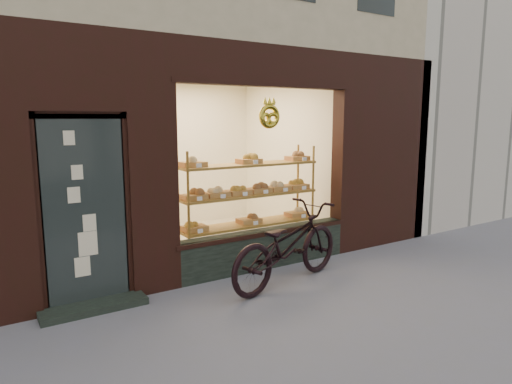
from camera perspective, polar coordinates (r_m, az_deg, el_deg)
ground at (r=4.89m, az=11.00°, el=-16.74°), size 90.00×90.00×0.00m
neighbor_right at (r=15.53m, az=23.86°, el=17.25°), size 12.00×7.00×9.00m
display_shelf at (r=6.82m, az=-0.88°, el=-1.48°), size 2.20×0.45×1.70m
bicycle at (r=5.91m, az=3.92°, el=-6.62°), size 2.08×1.13×1.03m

